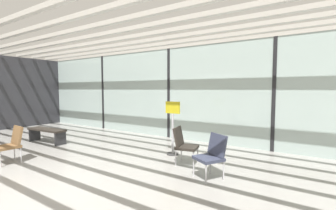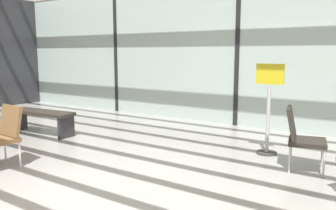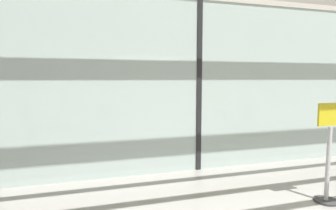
% 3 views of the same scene
% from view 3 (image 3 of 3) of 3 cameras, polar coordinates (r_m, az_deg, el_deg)
% --- Properties ---
extents(glass_curtain_wall, '(14.00, 0.08, 3.22)m').
position_cam_3_polar(glass_curtain_wall, '(5.15, 6.48, 3.81)').
color(glass_curtain_wall, '#A3B7B2').
rests_on(glass_curtain_wall, ground).
extents(window_mullion_1, '(0.10, 0.12, 3.22)m').
position_cam_3_polar(window_mullion_1, '(5.15, 6.48, 3.81)').
color(window_mullion_1, black).
rests_on(window_mullion_1, ground).
extents(parked_airplane, '(11.33, 4.29, 4.29)m').
position_cam_3_polar(parked_airplane, '(10.96, -0.18, 7.65)').
color(parked_airplane, silver).
rests_on(parked_airplane, ground).
extents(info_sign, '(0.44, 0.32, 1.44)m').
position_cam_3_polar(info_sign, '(4.49, 31.11, -9.34)').
color(info_sign, '#333333').
rests_on(info_sign, ground).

